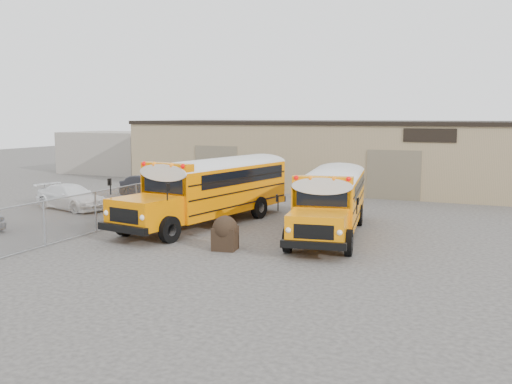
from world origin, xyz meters
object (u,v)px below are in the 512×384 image
at_px(school_bus_left, 281,174).
at_px(car_white, 71,197).
at_px(tarp_bundle, 225,232).
at_px(school_bus_right, 343,181).
at_px(car_dark, 153,188).

distance_m(school_bus_left, car_white, 11.58).
xyz_separation_m(school_bus_left, car_white, (-9.90, -5.90, -1.12)).
height_order(tarp_bundle, car_white, car_white).
bearing_deg(school_bus_right, car_white, -158.98).
distance_m(school_bus_right, car_white, 14.67).
distance_m(tarp_bundle, car_dark, 13.23).
bearing_deg(tarp_bundle, car_dark, 135.77).
xyz_separation_m(car_white, car_dark, (2.46, 4.12, 0.11)).
bearing_deg(school_bus_left, school_bus_right, -9.82).
xyz_separation_m(school_bus_left, school_bus_right, (3.76, -0.65, -0.18)).
xyz_separation_m(school_bus_left, car_dark, (-7.44, -1.78, -1.01)).
distance_m(school_bus_left, car_dark, 7.72).
bearing_deg(car_dark, school_bus_left, -55.70).
bearing_deg(car_white, school_bus_right, -56.37).
height_order(school_bus_right, car_dark, school_bus_right).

